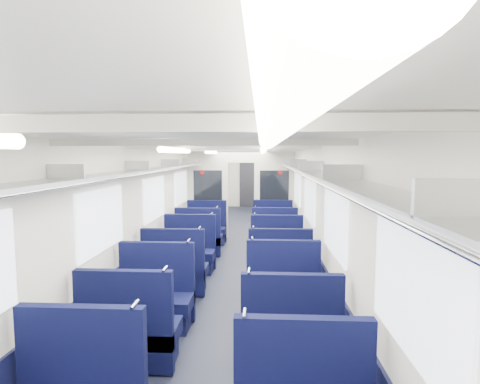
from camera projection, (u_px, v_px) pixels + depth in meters
floor at (234, 267)px, 7.55m from camera, size 2.80×18.00×0.01m
ceiling at (234, 147)px, 7.32m from camera, size 2.80×18.00×0.01m
wall_left at (162, 208)px, 7.51m from camera, size 0.02×18.00×2.35m
dado_left at (164, 249)px, 7.59m from camera, size 0.03×17.90×0.70m
wall_right at (306, 209)px, 7.36m from camera, size 0.02×18.00×2.35m
dado_right at (305, 251)px, 7.44m from camera, size 0.03×17.90×0.70m
wall_far at (249, 179)px, 16.38m from camera, size 2.80×0.02×2.35m
luggage_rack_left at (171, 167)px, 7.42m from camera, size 0.36×17.40×0.18m
luggage_rack_right at (297, 167)px, 7.29m from camera, size 0.36×17.40×0.18m
windows at (232, 198)px, 6.96m from camera, size 2.78×15.60×0.75m
ceiling_fittings at (233, 150)px, 7.07m from camera, size 2.70×16.06×0.11m
end_door at (248, 183)px, 16.34m from camera, size 0.75×0.06×2.00m
bulkhead at (241, 192)px, 10.16m from camera, size 2.80×0.10×2.35m
seat_8 at (130, 335)px, 3.99m from camera, size 0.99×0.54×1.10m
seat_9 at (290, 340)px, 3.87m from camera, size 0.99×0.54×1.10m
seat_10 at (155, 300)px, 4.94m from camera, size 0.99×0.54×1.10m
seat_11 at (284, 297)px, 5.05m from camera, size 0.99×0.54×1.10m
seat_12 at (175, 273)px, 6.11m from camera, size 0.99×0.54×1.10m
seat_13 at (280, 272)px, 6.11m from camera, size 0.99×0.54×1.10m
seat_14 at (189, 254)px, 7.28m from camera, size 0.99×0.54×1.10m
seat_15 at (277, 255)px, 7.19m from camera, size 0.99×0.54×1.10m
seat_16 at (199, 240)px, 8.44m from camera, size 0.99×0.54×1.10m
seat_17 at (274, 240)px, 8.49m from camera, size 0.99×0.54×1.10m
seat_18 at (206, 230)px, 9.56m from camera, size 0.99×0.54×1.10m
seat_19 at (273, 230)px, 9.61m from camera, size 0.99×0.54×1.10m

